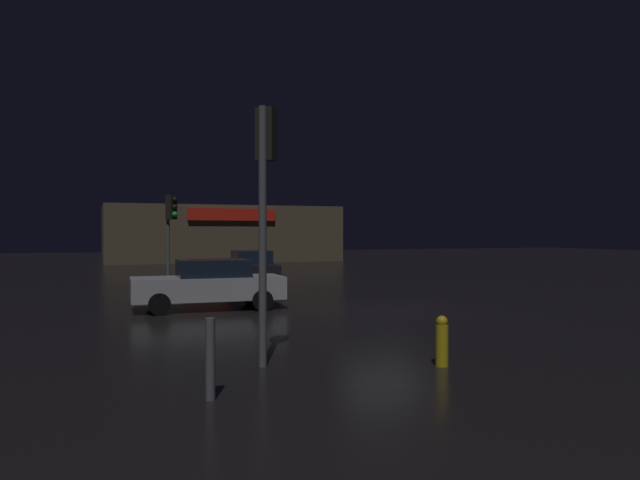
{
  "coord_description": "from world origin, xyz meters",
  "views": [
    {
      "loc": [
        -8.08,
        -16.03,
        2.27
      ],
      "look_at": [
        -0.66,
        3.51,
        2.03
      ],
      "focal_mm": 34.0,
      "sensor_mm": 36.0,
      "label": 1
    }
  ],
  "objects_px": {
    "traffic_signal_opposite": "(265,180)",
    "car_far": "(251,267)",
    "fire_hydrant": "(442,341)",
    "traffic_signal_main": "(171,220)",
    "store_building": "(220,234)",
    "car_near": "(209,284)"
  },
  "relations": [
    {
      "from": "traffic_signal_opposite",
      "to": "car_far",
      "type": "distance_m",
      "value": 16.46
    },
    {
      "from": "fire_hydrant",
      "to": "car_far",
      "type": "bearing_deg",
      "value": 86.64
    },
    {
      "from": "traffic_signal_opposite",
      "to": "car_far",
      "type": "xyz_separation_m",
      "value": [
        3.79,
        15.84,
        -2.39
      ]
    },
    {
      "from": "traffic_signal_main",
      "to": "fire_hydrant",
      "type": "bearing_deg",
      "value": -77.73
    },
    {
      "from": "store_building",
      "to": "traffic_signal_opposite",
      "type": "bearing_deg",
      "value": -100.36
    },
    {
      "from": "car_near",
      "to": "car_far",
      "type": "height_order",
      "value": "car_far"
    },
    {
      "from": "car_far",
      "to": "store_building",
      "type": "bearing_deg",
      "value": 81.72
    },
    {
      "from": "store_building",
      "to": "car_near",
      "type": "height_order",
      "value": "store_building"
    },
    {
      "from": "car_far",
      "to": "fire_hydrant",
      "type": "bearing_deg",
      "value": -93.36
    },
    {
      "from": "traffic_signal_opposite",
      "to": "car_near",
      "type": "distance_m",
      "value": 8.34
    },
    {
      "from": "store_building",
      "to": "fire_hydrant",
      "type": "relative_size",
      "value": 21.31
    },
    {
      "from": "car_near",
      "to": "fire_hydrant",
      "type": "xyz_separation_m",
      "value": [
        2.3,
        -9.1,
        -0.33
      ]
    },
    {
      "from": "store_building",
      "to": "traffic_signal_main",
      "type": "xyz_separation_m",
      "value": [
        -7.36,
        -27.51,
        0.52
      ]
    },
    {
      "from": "traffic_signal_opposite",
      "to": "traffic_signal_main",
      "type": "bearing_deg",
      "value": 90.49
    },
    {
      "from": "car_far",
      "to": "traffic_signal_opposite",
      "type": "bearing_deg",
      "value": -103.45
    },
    {
      "from": "car_far",
      "to": "fire_hydrant",
      "type": "distance_m",
      "value": 17.01
    },
    {
      "from": "fire_hydrant",
      "to": "traffic_signal_opposite",
      "type": "bearing_deg",
      "value": 157.88
    },
    {
      "from": "store_building",
      "to": "car_near",
      "type": "relative_size",
      "value": 4.12
    },
    {
      "from": "store_building",
      "to": "traffic_signal_main",
      "type": "bearing_deg",
      "value": -104.98
    },
    {
      "from": "traffic_signal_main",
      "to": "traffic_signal_opposite",
      "type": "bearing_deg",
      "value": -89.51
    },
    {
      "from": "traffic_signal_opposite",
      "to": "store_building",
      "type": "bearing_deg",
      "value": 79.64
    },
    {
      "from": "traffic_signal_main",
      "to": "traffic_signal_opposite",
      "type": "relative_size",
      "value": 0.83
    }
  ]
}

